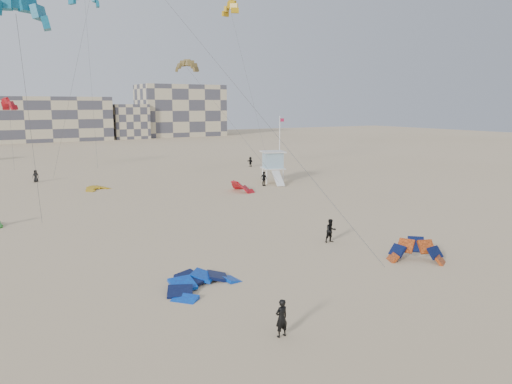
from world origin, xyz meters
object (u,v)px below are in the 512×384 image
kite_ground_blue (203,288)px  kitesurfer_main (281,318)px  kite_ground_orange (416,261)px  lifeguard_tower_near (273,167)px

kite_ground_blue → kitesurfer_main: (0.54, -7.11, 0.85)m
kite_ground_orange → kitesurfer_main: 14.06m
kitesurfer_main → lifeguard_tower_near: 43.67m
lifeguard_tower_near → kite_ground_orange: bearing=-89.0°
kite_ground_orange → kitesurfer_main: bearing=-119.6°
kitesurfer_main → lifeguard_tower_near: lifeguard_tower_near is taller
kite_ground_blue → lifeguard_tower_near: bearing=28.5°
kite_ground_blue → lifeguard_tower_near: size_ratio=0.78×
kite_ground_blue → kitesurfer_main: size_ratio=2.69×
kite_ground_orange → lifeguard_tower_near: lifeguard_tower_near is taller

